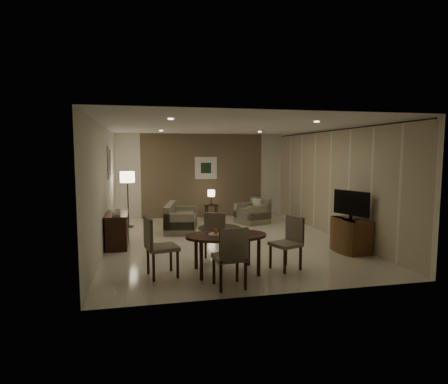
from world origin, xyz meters
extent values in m
cube|color=beige|center=(0.00, 0.00, 0.00)|extent=(5.50, 7.00, 0.00)
cube|color=white|center=(0.00, 0.00, 2.70)|extent=(5.50, 7.00, 0.00)
cube|color=brown|center=(0.00, 3.50, 1.35)|extent=(5.50, 0.00, 2.70)
cube|color=silver|center=(-2.75, 0.00, 1.35)|extent=(0.00, 7.00, 2.70)
cube|color=silver|center=(2.75, 0.00, 1.35)|extent=(0.00, 7.00, 2.70)
cube|color=brown|center=(0.00, 3.48, 1.35)|extent=(3.96, 0.03, 2.70)
cylinder|color=black|center=(2.68, 0.00, 2.64)|extent=(0.03, 6.80, 0.03)
cube|color=silver|center=(0.10, 3.46, 1.60)|extent=(0.72, 0.03, 0.72)
cube|color=black|center=(0.10, 3.44, 1.60)|extent=(0.34, 0.01, 0.34)
cube|color=silver|center=(-2.72, 1.20, 1.85)|extent=(0.03, 0.60, 0.80)
cube|color=gray|center=(-2.71, 1.20, 1.85)|extent=(0.01, 0.46, 0.64)
cylinder|color=white|center=(-1.40, -1.80, 2.69)|extent=(0.10, 0.10, 0.01)
cylinder|color=white|center=(1.40, -1.80, 2.69)|extent=(0.10, 0.10, 0.01)
cylinder|color=white|center=(-1.40, 1.80, 2.69)|extent=(0.10, 0.10, 0.01)
cylinder|color=white|center=(1.40, 1.80, 2.69)|extent=(0.10, 0.10, 0.01)
cylinder|color=white|center=(-0.68, -2.28, 0.68)|extent=(0.26, 0.26, 0.02)
cylinder|color=white|center=(-0.28, -2.38, 0.68)|extent=(0.26, 0.26, 0.02)
sphere|color=#9E4812|center=(-0.68, -2.28, 0.73)|extent=(0.09, 0.09, 0.09)
cube|color=white|center=(-0.28, -2.38, 0.70)|extent=(0.12, 0.08, 0.03)
cylinder|color=#3F3B23|center=(0.16, 1.50, 0.01)|extent=(1.20, 1.20, 0.01)
camera|label=1|loc=(-1.89, -8.57, 2.09)|focal=30.00mm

